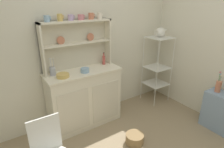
# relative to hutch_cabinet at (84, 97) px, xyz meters

# --- Properties ---
(wall_back) EXTENTS (3.84, 0.05, 2.50)m
(wall_back) POSITION_rel_hutch_cabinet_xyz_m (0.21, 0.26, 0.79)
(wall_back) COLOR silver
(wall_back) RESTS_ON ground
(hutch_cabinet) EXTENTS (1.12, 0.45, 0.91)m
(hutch_cabinet) POSITION_rel_hutch_cabinet_xyz_m (0.00, 0.00, 0.00)
(hutch_cabinet) COLOR silver
(hutch_cabinet) RESTS_ON ground
(hutch_shelf_unit) EXTENTS (1.05, 0.18, 0.71)m
(hutch_shelf_unit) POSITION_rel_hutch_cabinet_xyz_m (0.00, 0.16, 0.85)
(hutch_shelf_unit) COLOR beige
(hutch_shelf_unit) RESTS_ON hutch_cabinet
(bakers_rack) EXTENTS (0.41, 0.40, 1.26)m
(bakers_rack) POSITION_rel_hutch_cabinet_xyz_m (1.50, -0.06, 0.31)
(bakers_rack) COLOR silver
(bakers_rack) RESTS_ON ground
(side_shelf_blue) EXTENTS (0.28, 0.48, 0.59)m
(side_shelf_blue) POSITION_rel_hutch_cabinet_xyz_m (1.65, -1.27, -0.17)
(side_shelf_blue) COLOR #849EBC
(side_shelf_blue) RESTS_ON ground
(floor_basket) EXTENTS (0.25, 0.25, 0.14)m
(floor_basket) POSITION_rel_hutch_cabinet_xyz_m (0.36, -0.80, -0.40)
(floor_basket) COLOR #93754C
(floor_basket) RESTS_ON ground
(cup_sky_0) EXTENTS (0.09, 0.07, 0.08)m
(cup_sky_0) POSITION_rel_hutch_cabinet_xyz_m (-0.39, 0.12, 1.19)
(cup_sky_0) COLOR #8EB2D1
(cup_sky_0) RESTS_ON hutch_shelf_unit
(cup_gold_1) EXTENTS (0.08, 0.07, 0.09)m
(cup_gold_1) POSITION_rel_hutch_cabinet_xyz_m (-0.22, 0.12, 1.20)
(cup_gold_1) COLOR #DBB760
(cup_gold_1) RESTS_ON hutch_shelf_unit
(cup_lilac_2) EXTENTS (0.09, 0.07, 0.08)m
(cup_lilac_2) POSITION_rel_hutch_cabinet_xyz_m (-0.07, 0.12, 1.19)
(cup_lilac_2) COLOR #B79ECC
(cup_lilac_2) RESTS_ON hutch_shelf_unit
(cup_rose_3) EXTENTS (0.10, 0.08, 0.08)m
(cup_rose_3) POSITION_rel_hutch_cabinet_xyz_m (0.08, 0.12, 1.19)
(cup_rose_3) COLOR #D17A84
(cup_rose_3) RESTS_ON hutch_shelf_unit
(cup_terracotta_4) EXTENTS (0.09, 0.08, 0.09)m
(cup_terracotta_4) POSITION_rel_hutch_cabinet_xyz_m (0.24, 0.12, 1.19)
(cup_terracotta_4) COLOR #C67556
(cup_terracotta_4) RESTS_ON hutch_shelf_unit
(cup_cream_5) EXTENTS (0.08, 0.07, 0.09)m
(cup_cream_5) POSITION_rel_hutch_cabinet_xyz_m (0.38, 0.12, 1.19)
(cup_cream_5) COLOR silver
(cup_cream_5) RESTS_ON hutch_shelf_unit
(bowl_mixing_large) EXTENTS (0.17, 0.17, 0.05)m
(bowl_mixing_large) POSITION_rel_hutch_cabinet_xyz_m (-0.33, -0.07, 0.47)
(bowl_mixing_large) COLOR #DBB760
(bowl_mixing_large) RESTS_ON hutch_cabinet
(bowl_floral_medium) EXTENTS (0.12, 0.12, 0.06)m
(bowl_floral_medium) POSITION_rel_hutch_cabinet_xyz_m (0.00, -0.07, 0.47)
(bowl_floral_medium) COLOR #8EB2D1
(bowl_floral_medium) RESTS_ON hutch_cabinet
(jam_bottle) EXTENTS (0.05, 0.05, 0.20)m
(jam_bottle) POSITION_rel_hutch_cabinet_xyz_m (0.41, 0.09, 0.52)
(jam_bottle) COLOR #B74C47
(jam_bottle) RESTS_ON hutch_cabinet
(utensil_jar) EXTENTS (0.08, 0.08, 0.25)m
(utensil_jar) POSITION_rel_hutch_cabinet_xyz_m (-0.41, 0.08, 0.50)
(utensil_jar) COLOR #B2B7C6
(utensil_jar) RESTS_ON hutch_cabinet
(porcelain_teapot) EXTENTS (0.26, 0.17, 0.19)m
(porcelain_teapot) POSITION_rel_hutch_cabinet_xyz_m (1.49, -0.06, 0.88)
(porcelain_teapot) COLOR white
(porcelain_teapot) RESTS_ON bakers_rack
(flower_vase) EXTENTS (0.08, 0.08, 0.32)m
(flower_vase) POSITION_rel_hutch_cabinet_xyz_m (1.65, -1.15, 0.23)
(flower_vase) COLOR #C67556
(flower_vase) RESTS_ON side_shelf_blue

